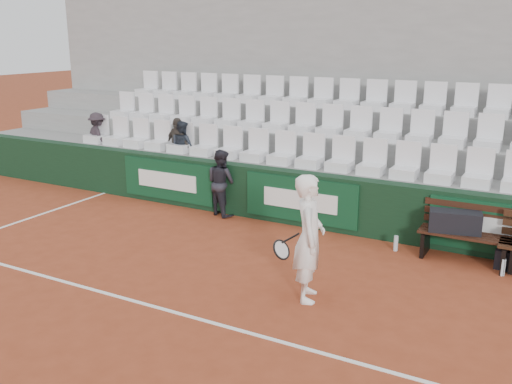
# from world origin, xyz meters

# --- Properties ---
(ground) EXTENTS (80.00, 80.00, 0.00)m
(ground) POSITION_xyz_m (0.00, 0.00, 0.00)
(ground) COLOR #933C21
(ground) RESTS_ON ground
(court_baseline) EXTENTS (18.00, 0.06, 0.01)m
(court_baseline) POSITION_xyz_m (0.00, 0.00, 0.00)
(court_baseline) COLOR white
(court_baseline) RESTS_ON ground
(back_barrier) EXTENTS (18.00, 0.34, 1.00)m
(back_barrier) POSITION_xyz_m (0.07, 3.99, 0.50)
(back_barrier) COLOR black
(back_barrier) RESTS_ON ground
(grandstand_tier_front) EXTENTS (18.00, 0.95, 1.00)m
(grandstand_tier_front) POSITION_xyz_m (0.00, 4.62, 0.50)
(grandstand_tier_front) COLOR gray
(grandstand_tier_front) RESTS_ON ground
(grandstand_tier_mid) EXTENTS (18.00, 0.95, 1.45)m
(grandstand_tier_mid) POSITION_xyz_m (0.00, 5.58, 0.72)
(grandstand_tier_mid) COLOR gray
(grandstand_tier_mid) RESTS_ON ground
(grandstand_tier_back) EXTENTS (18.00, 0.95, 1.90)m
(grandstand_tier_back) POSITION_xyz_m (0.00, 6.53, 0.95)
(grandstand_tier_back) COLOR gray
(grandstand_tier_back) RESTS_ON ground
(grandstand_rear_wall) EXTENTS (18.00, 0.30, 4.40)m
(grandstand_rear_wall) POSITION_xyz_m (0.00, 7.15, 2.20)
(grandstand_rear_wall) COLOR gray
(grandstand_rear_wall) RESTS_ON ground
(seat_row_front) EXTENTS (11.90, 0.44, 0.63)m
(seat_row_front) POSITION_xyz_m (0.00, 4.45, 1.31)
(seat_row_front) COLOR silver
(seat_row_front) RESTS_ON grandstand_tier_front
(seat_row_mid) EXTENTS (11.90, 0.44, 0.63)m
(seat_row_mid) POSITION_xyz_m (0.00, 5.40, 1.77)
(seat_row_mid) COLOR silver
(seat_row_mid) RESTS_ON grandstand_tier_mid
(seat_row_back) EXTENTS (11.90, 0.44, 0.63)m
(seat_row_back) POSITION_xyz_m (0.00, 6.35, 2.21)
(seat_row_back) COLOR silver
(seat_row_back) RESTS_ON grandstand_tier_back
(bench_left) EXTENTS (1.50, 0.56, 0.45)m
(bench_left) POSITION_xyz_m (2.77, 3.59, 0.23)
(bench_left) COLOR #351910
(bench_left) RESTS_ON ground
(sports_bag_left) EXTENTS (0.83, 0.49, 0.33)m
(sports_bag_left) POSITION_xyz_m (2.55, 3.59, 0.62)
(sports_bag_left) COLOR black
(sports_bag_left) RESTS_ON bench_left
(water_bottle_near) EXTENTS (0.07, 0.07, 0.26)m
(water_bottle_near) POSITION_xyz_m (1.67, 3.49, 0.13)
(water_bottle_near) COLOR silver
(water_bottle_near) RESTS_ON ground
(water_bottle_far) EXTENTS (0.07, 0.07, 0.26)m
(water_bottle_far) POSITION_xyz_m (3.32, 3.26, 0.13)
(water_bottle_far) COLOR silver
(water_bottle_far) RESTS_ON ground
(tennis_player) EXTENTS (0.80, 0.73, 1.71)m
(tennis_player) POSITION_xyz_m (1.10, 1.20, 0.86)
(tennis_player) COLOR white
(tennis_player) RESTS_ON ground
(ball_kid) EXTENTS (0.77, 0.69, 1.31)m
(ball_kid) POSITION_xyz_m (-1.86, 3.78, 0.65)
(ball_kid) COLOR black
(ball_kid) RESTS_ON ground
(spectator_a) EXTENTS (0.84, 0.67, 1.14)m
(spectator_a) POSITION_xyz_m (-5.70, 4.50, 1.57)
(spectator_a) COLOR #282026
(spectator_a) RESTS_ON grandstand_tier_front
(spectator_b) EXTENTS (0.74, 0.46, 1.17)m
(spectator_b) POSITION_xyz_m (-3.40, 4.50, 1.59)
(spectator_b) COLOR #36312B
(spectator_b) RESTS_ON grandstand_tier_front
(spectator_c) EXTENTS (0.64, 0.56, 1.12)m
(spectator_c) POSITION_xyz_m (-3.28, 4.50, 1.56)
(spectator_c) COLOR #1E242E
(spectator_c) RESTS_ON grandstand_tier_front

